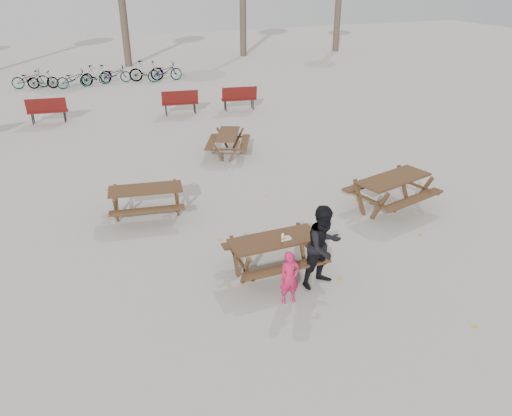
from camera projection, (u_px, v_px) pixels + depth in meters
name	position (u px, v px, depth m)	size (l,w,h in m)	color
ground	(274.00, 271.00, 10.25)	(80.00, 80.00, 0.00)	gray
main_picnic_table	(275.00, 247.00, 9.99)	(1.80, 1.45, 0.78)	#332112
food_tray	(286.00, 238.00, 9.87)	(0.18, 0.11, 0.04)	silver
bread_roll	(287.00, 237.00, 9.86)	(0.14, 0.06, 0.05)	tan
soda_bottle	(283.00, 238.00, 9.78)	(0.07, 0.07, 0.17)	silver
child	(290.00, 278.00, 9.11)	(0.38, 0.25, 1.05)	#BE1746
adult	(324.00, 247.00, 9.49)	(0.82, 0.64, 1.68)	black
picnic_table_east	(392.00, 193.00, 12.72)	(2.00, 1.61, 0.86)	#332112
picnic_table_north	(147.00, 202.00, 12.34)	(1.77, 1.43, 0.76)	#332112
picnic_table_far	(228.00, 144.00, 16.44)	(1.66, 1.34, 0.71)	#332112
park_bench_row	(116.00, 108.00, 19.96)	(12.02, 1.80, 1.03)	maroon
bicycle_row	(102.00, 75.00, 26.06)	(8.60, 1.62, 1.10)	black
fallen_leaves	(252.00, 216.00, 12.49)	(11.00, 11.00, 0.01)	gold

